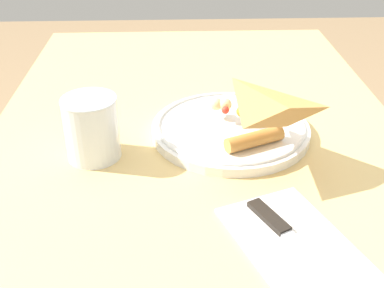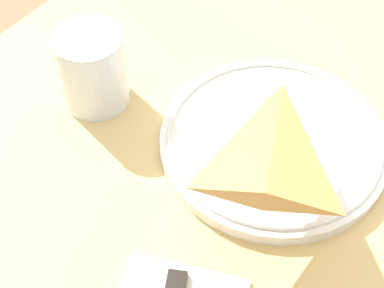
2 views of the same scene
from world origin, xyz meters
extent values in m
cube|color=#DBB770|center=(0.00, 0.00, 0.69)|extent=(1.00, 0.72, 0.03)
cube|color=#382D23|center=(-0.45, -0.31, 0.34)|extent=(0.06, 0.06, 0.68)
cylinder|color=white|center=(0.06, 0.06, 0.72)|extent=(0.27, 0.27, 0.02)
torus|color=white|center=(0.06, 0.06, 0.73)|extent=(0.25, 0.25, 0.01)
pyramid|color=tan|center=(0.06, 0.05, 0.73)|extent=(0.18, 0.16, 0.02)
cylinder|color=#C68942|center=(0.13, 0.09, 0.74)|extent=(0.06, 0.10, 0.02)
sphere|color=orange|center=(0.06, 0.07, 0.75)|extent=(0.02, 0.02, 0.02)
sphere|color=#EFDB93|center=(0.03, 0.03, 0.75)|extent=(0.02, 0.02, 0.02)
sphere|color=#EFDB93|center=(0.03, 0.05, 0.75)|extent=(0.02, 0.02, 0.02)
sphere|color=red|center=(0.02, 0.03, 0.75)|extent=(0.01, 0.01, 0.01)
sphere|color=red|center=(0.05, 0.05, 0.75)|extent=(0.01, 0.01, 0.01)
cylinder|color=white|center=(0.12, -0.17, 0.76)|extent=(0.08, 0.08, 0.10)
cylinder|color=#B27F42|center=(0.12, -0.17, 0.75)|extent=(0.07, 0.07, 0.09)
torus|color=white|center=(0.12, -0.17, 0.81)|extent=(0.08, 0.08, 0.00)
camera|label=1|loc=(0.77, -0.04, 1.12)|focal=45.00mm
camera|label=2|loc=(0.47, 0.23, 1.25)|focal=55.00mm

